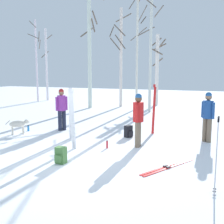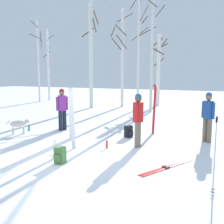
{
  "view_description": "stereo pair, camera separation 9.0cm",
  "coord_description": "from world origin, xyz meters",
  "px_view_note": "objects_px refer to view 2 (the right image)",
  "views": [
    {
      "loc": [
        3.8,
        -6.25,
        2.38
      ],
      "look_at": [
        0.2,
        2.44,
        1.0
      ],
      "focal_mm": 43.71,
      "sensor_mm": 36.0,
      "label": 1
    },
    {
      "loc": [
        3.89,
        -6.21,
        2.38
      ],
      "look_at": [
        0.2,
        2.44,
        1.0
      ],
      "focal_mm": 43.71,
      "sensor_mm": 36.0,
      "label": 2
    }
  ],
  "objects_px": {
    "birch_tree_1": "(48,64)",
    "birch_tree_4": "(138,49)",
    "dog": "(19,124)",
    "backpack_0": "(60,155)",
    "birch_tree_2": "(91,46)",
    "ski_poles_0": "(209,117)",
    "water_bottle_1": "(107,145)",
    "ski_poles_1": "(215,154)",
    "birch_tree_5": "(159,68)",
    "person_2": "(208,114)",
    "person_1": "(138,117)",
    "birch_tree_6": "(152,44)",
    "backpack_1": "(129,132)",
    "ski_pair_planted_2": "(71,113)",
    "person_0": "(62,107)",
    "birch_tree_3": "(122,56)",
    "ski_pair_planted_0": "(154,110)",
    "water_bottle_0": "(29,128)",
    "ski_pair_lying_1": "(167,167)",
    "birch_tree_0": "(38,60)",
    "ski_pair_planted_1": "(72,119)"
  },
  "relations": [
    {
      "from": "ski_poles_0",
      "to": "water_bottle_0",
      "type": "bearing_deg",
      "value": -164.8
    },
    {
      "from": "ski_poles_1",
      "to": "birch_tree_5",
      "type": "xyz_separation_m",
      "value": [
        -4.49,
        13.9,
        1.84
      ]
    },
    {
      "from": "water_bottle_0",
      "to": "birch_tree_1",
      "type": "distance_m",
      "value": 12.76
    },
    {
      "from": "birch_tree_3",
      "to": "birch_tree_6",
      "type": "height_order",
      "value": "birch_tree_6"
    },
    {
      "from": "dog",
      "to": "backpack_0",
      "type": "bearing_deg",
      "value": -33.89
    },
    {
      "from": "ski_pair_planted_1",
      "to": "ski_poles_0",
      "type": "distance_m",
      "value": 5.08
    },
    {
      "from": "water_bottle_1",
      "to": "dog",
      "type": "bearing_deg",
      "value": 172.96
    },
    {
      "from": "birch_tree_6",
      "to": "water_bottle_0",
      "type": "bearing_deg",
      "value": -113.91
    },
    {
      "from": "ski_pair_planted_0",
      "to": "water_bottle_1",
      "type": "relative_size",
      "value": 7.72
    },
    {
      "from": "backpack_0",
      "to": "dog",
      "type": "bearing_deg",
      "value": 146.11
    },
    {
      "from": "ski_pair_lying_1",
      "to": "birch_tree_0",
      "type": "distance_m",
      "value": 17.67
    },
    {
      "from": "person_2",
      "to": "dog",
      "type": "relative_size",
      "value": 2.54
    },
    {
      "from": "backpack_0",
      "to": "person_2",
      "type": "bearing_deg",
      "value": 48.49
    },
    {
      "from": "dog",
      "to": "birch_tree_1",
      "type": "xyz_separation_m",
      "value": [
        -6.67,
        11.1,
        2.69
      ]
    },
    {
      "from": "person_2",
      "to": "birch_tree_0",
      "type": "height_order",
      "value": "birch_tree_0"
    },
    {
      "from": "ski_poles_0",
      "to": "birch_tree_4",
      "type": "relative_size",
      "value": 0.19
    },
    {
      "from": "birch_tree_4",
      "to": "backpack_1",
      "type": "bearing_deg",
      "value": -74.68
    },
    {
      "from": "ski_poles_0",
      "to": "water_bottle_1",
      "type": "distance_m",
      "value": 4.11
    },
    {
      "from": "person_1",
      "to": "water_bottle_0",
      "type": "relative_size",
      "value": 7.15
    },
    {
      "from": "person_2",
      "to": "birch_tree_5",
      "type": "relative_size",
      "value": 0.34
    },
    {
      "from": "ski_pair_planted_0",
      "to": "backpack_0",
      "type": "xyz_separation_m",
      "value": [
        -1.41,
        -4.3,
        -0.74
      ]
    },
    {
      "from": "person_2",
      "to": "birch_tree_2",
      "type": "xyz_separation_m",
      "value": [
        -7.81,
        6.52,
        3.11
      ]
    },
    {
      "from": "ski_pair_planted_0",
      "to": "birch_tree_5",
      "type": "relative_size",
      "value": 0.38
    },
    {
      "from": "person_0",
      "to": "water_bottle_1",
      "type": "height_order",
      "value": "person_0"
    },
    {
      "from": "person_0",
      "to": "ski_pair_planted_1",
      "type": "relative_size",
      "value": 0.92
    },
    {
      "from": "person_0",
      "to": "water_bottle_0",
      "type": "relative_size",
      "value": 7.15
    },
    {
      "from": "person_0",
      "to": "ski_pair_planted_1",
      "type": "distance_m",
      "value": 2.87
    },
    {
      "from": "ski_pair_planted_1",
      "to": "birch_tree_4",
      "type": "height_order",
      "value": "birch_tree_4"
    },
    {
      "from": "water_bottle_0",
      "to": "birch_tree_1",
      "type": "bearing_deg",
      "value": 122.22
    },
    {
      "from": "water_bottle_1",
      "to": "person_2",
      "type": "bearing_deg",
      "value": 35.8
    },
    {
      "from": "ski_pair_planted_1",
      "to": "ski_poles_0",
      "type": "xyz_separation_m",
      "value": [
        3.78,
        3.4,
        -0.18
      ]
    },
    {
      "from": "backpack_0",
      "to": "birch_tree_2",
      "type": "height_order",
      "value": "birch_tree_2"
    },
    {
      "from": "ski_poles_1",
      "to": "water_bottle_1",
      "type": "height_order",
      "value": "ski_poles_1"
    },
    {
      "from": "birch_tree_1",
      "to": "birch_tree_4",
      "type": "relative_size",
      "value": 0.8
    },
    {
      "from": "ski_pair_planted_2",
      "to": "birch_tree_3",
      "type": "height_order",
      "value": "birch_tree_3"
    },
    {
      "from": "birch_tree_0",
      "to": "water_bottle_1",
      "type": "bearing_deg",
      "value": -44.37
    },
    {
      "from": "person_0",
      "to": "person_1",
      "type": "distance_m",
      "value": 3.82
    },
    {
      "from": "backpack_1",
      "to": "birch_tree_4",
      "type": "xyz_separation_m",
      "value": [
        -2.07,
        7.55,
        3.61
      ]
    },
    {
      "from": "ski_pair_planted_2",
      "to": "birch_tree_6",
      "type": "height_order",
      "value": "birch_tree_6"
    },
    {
      "from": "person_1",
      "to": "birch_tree_2",
      "type": "height_order",
      "value": "birch_tree_2"
    },
    {
      "from": "ski_poles_0",
      "to": "person_1",
      "type": "bearing_deg",
      "value": -129.77
    },
    {
      "from": "birch_tree_2",
      "to": "birch_tree_4",
      "type": "bearing_deg",
      "value": 11.41
    },
    {
      "from": "ski_pair_planted_0",
      "to": "water_bottle_0",
      "type": "height_order",
      "value": "ski_pair_planted_0"
    },
    {
      "from": "water_bottle_1",
      "to": "birch_tree_6",
      "type": "height_order",
      "value": "birch_tree_6"
    },
    {
      "from": "birch_tree_2",
      "to": "ski_poles_0",
      "type": "bearing_deg",
      "value": -35.94
    },
    {
      "from": "backpack_0",
      "to": "birch_tree_1",
      "type": "xyz_separation_m",
      "value": [
        -10.05,
        13.37,
        2.86
      ]
    },
    {
      "from": "person_2",
      "to": "birch_tree_3",
      "type": "distance_m",
      "value": 10.32
    },
    {
      "from": "person_0",
      "to": "ski_pair_planted_0",
      "type": "relative_size",
      "value": 0.89
    },
    {
      "from": "person_0",
      "to": "birch_tree_4",
      "type": "height_order",
      "value": "birch_tree_4"
    },
    {
      "from": "backpack_0",
      "to": "birch_tree_4",
      "type": "relative_size",
      "value": 0.06
    }
  ]
}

